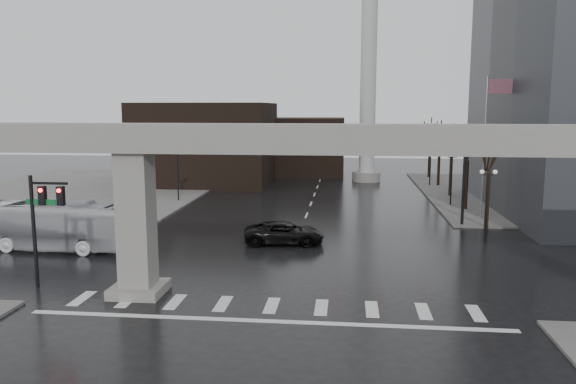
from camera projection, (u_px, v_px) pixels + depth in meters
ground at (274, 299)px, 28.08m from camera, size 160.00×160.00×0.00m
sidewalk_ne at (555, 195)px, 60.75m from camera, size 28.00×36.00×0.15m
sidewalk_nw at (96, 188)px, 66.18m from camera, size 28.00×36.00×0.15m
elevated_guideway at (300, 162)px, 26.92m from camera, size 48.00×2.60×8.70m
building_far_left at (207, 143)px, 70.08m from camera, size 16.00×14.00×10.00m
building_far_mid at (308, 147)px, 78.81m from camera, size 10.00×10.00×8.00m
smokestack at (368, 76)px, 70.68m from camera, size 3.60×3.60×30.00m
signal_mast_arm at (416, 153)px, 44.75m from camera, size 12.12×0.43×8.00m
signal_left_pole at (43, 212)px, 29.24m from camera, size 2.30×0.30×6.00m
flagpole_assembly at (489, 131)px, 46.98m from camera, size 2.06×0.12×12.00m
lamp_right_0 at (488, 193)px, 39.91m from camera, size 1.22×0.32×5.11m
lamp_right_1 at (452, 171)px, 53.68m from camera, size 1.22×0.32×5.11m
lamp_right_2 at (431, 158)px, 67.44m from camera, size 1.22×0.32×5.11m
lamp_left_0 at (122, 187)px, 42.73m from camera, size 1.22×0.32×5.11m
lamp_left_1 at (177, 167)px, 56.50m from camera, size 1.22×0.32×5.11m
lamp_left_2 at (211, 156)px, 70.26m from camera, size 1.22×0.32×5.11m
tree_right_0 at (488, 194)px, 43.86m from camera, size 1.09×1.58×7.50m
tree_right_1 at (467, 180)px, 51.71m from camera, size 1.09×1.61×7.67m
tree_right_2 at (451, 170)px, 59.57m from camera, size 1.10×1.63×7.85m
tree_right_3 at (439, 162)px, 67.42m from camera, size 1.11×1.66×8.02m
tree_right_4 at (430, 156)px, 75.28m from camera, size 1.12×1.69×8.19m
pickup_truck at (284, 233)px, 39.25m from camera, size 5.80×3.05×1.55m
city_bus at (49, 225)px, 37.53m from camera, size 12.06×3.47×3.32m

